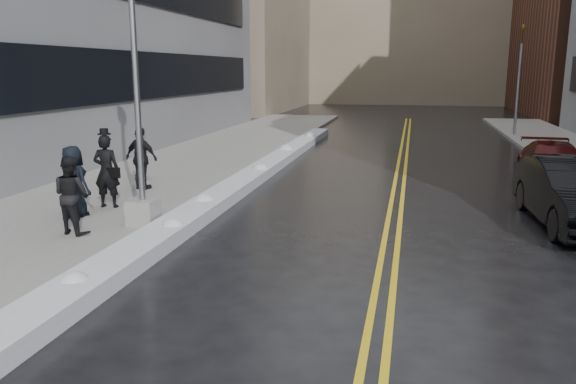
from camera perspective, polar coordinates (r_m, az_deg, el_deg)
The scene contains 15 objects.
ground at distance 10.92m, azimuth -3.44°, elevation -7.81°, with size 160.00×160.00×0.00m, color black.
sidewalk_west at distance 21.95m, azimuth -10.75°, elevation 2.47°, with size 5.50×50.00×0.15m, color gray.
lane_line_left at distance 20.21m, azimuth 10.89°, elevation 1.42°, with size 0.12×50.00×0.01m, color gold.
lane_line_right at distance 20.20m, azimuth 11.74°, elevation 1.38°, with size 0.12×50.00×0.01m, color gold.
snow_ridge at distance 18.96m, azimuth -3.95°, elevation 1.41°, with size 0.90×30.00×0.34m, color silver.
building_west_far at distance 57.13m, azimuth -6.57°, elevation 17.54°, with size 14.00×22.00×18.00m, color gray.
building_far at distance 70.23m, azimuth 12.39°, elevation 18.00°, with size 36.00×16.00×22.00m, color gray.
lamppost at distance 13.41m, azimuth -14.95°, elevation 6.69°, with size 0.65×0.65×7.62m.
traffic_signal at distance 34.32m, azimuth 22.42°, elevation 10.85°, with size 0.16×0.20×6.00m.
pedestrian_fedora at distance 15.60m, azimuth -17.94°, elevation 2.02°, with size 0.71×0.47×1.95m, color black.
pedestrian_b at distance 13.37m, azimuth -21.12°, elevation -0.26°, with size 0.86×0.67×1.77m, color black.
pedestrian_c at distance 14.94m, azimuth -20.93°, elevation 1.03°, with size 0.87×0.56×1.78m, color black.
pedestrian_d at distance 17.70m, azimuth -14.66°, elevation 3.33°, with size 1.12×0.47×1.91m, color black.
car_black at distance 15.23m, azimuth 27.10°, elevation -0.10°, with size 1.76×5.05×1.66m, color black.
car_maroon at distance 20.73m, azimuth 25.36°, elevation 2.62°, with size 1.91×4.70×1.36m, color #440A0C.
Camera 1 is at (2.86, -9.85, 3.76)m, focal length 35.00 mm.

